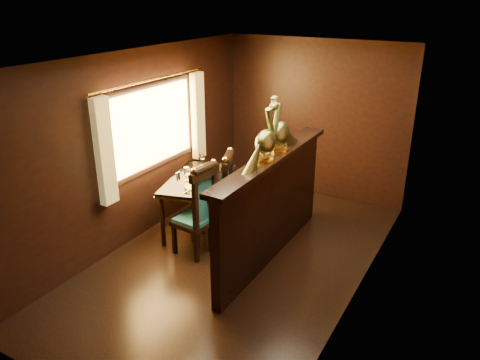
{
  "coord_description": "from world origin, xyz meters",
  "views": [
    {
      "loc": [
        2.54,
        -4.4,
        3.16
      ],
      "look_at": [
        -0.11,
        0.28,
        0.97
      ],
      "focal_mm": 35.0,
      "sensor_mm": 36.0,
      "label": 1
    }
  ],
  "objects_px": {
    "dining_table": "(199,183)",
    "peacock_left": "(266,131)",
    "chair_right": "(222,196)",
    "peacock_right": "(280,123)",
    "chair_left": "(201,208)"
  },
  "relations": [
    {
      "from": "dining_table",
      "to": "peacock_left",
      "type": "xyz_separation_m",
      "value": [
        1.21,
        -0.4,
        1.01
      ]
    },
    {
      "from": "chair_right",
      "to": "dining_table",
      "type": "bearing_deg",
      "value": 138.21
    },
    {
      "from": "chair_right",
      "to": "peacock_left",
      "type": "bearing_deg",
      "value": -38.11
    },
    {
      "from": "peacock_right",
      "to": "dining_table",
      "type": "bearing_deg",
      "value": 178.88
    },
    {
      "from": "chair_left",
      "to": "peacock_right",
      "type": "relative_size",
      "value": 1.79
    },
    {
      "from": "chair_right",
      "to": "peacock_right",
      "type": "relative_size",
      "value": 1.82
    },
    {
      "from": "chair_right",
      "to": "peacock_right",
      "type": "xyz_separation_m",
      "value": [
        0.72,
        0.16,
        1.04
      ]
    },
    {
      "from": "peacock_left",
      "to": "peacock_right",
      "type": "xyz_separation_m",
      "value": [
        0.0,
        0.38,
        0.0
      ]
    },
    {
      "from": "chair_left",
      "to": "chair_right",
      "type": "distance_m",
      "value": 0.41
    },
    {
      "from": "chair_left",
      "to": "chair_right",
      "type": "xyz_separation_m",
      "value": [
        0.07,
        0.4,
        0.01
      ]
    },
    {
      "from": "dining_table",
      "to": "chair_right",
      "type": "bearing_deg",
      "value": -36.45
    },
    {
      "from": "chair_left",
      "to": "peacock_left",
      "type": "xyz_separation_m",
      "value": [
        0.79,
        0.18,
        1.05
      ]
    },
    {
      "from": "dining_table",
      "to": "peacock_right",
      "type": "height_order",
      "value": "peacock_right"
    },
    {
      "from": "dining_table",
      "to": "peacock_right",
      "type": "xyz_separation_m",
      "value": [
        1.21,
        -0.02,
        1.02
      ]
    },
    {
      "from": "dining_table",
      "to": "peacock_right",
      "type": "bearing_deg",
      "value": -16.88
    }
  ]
}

